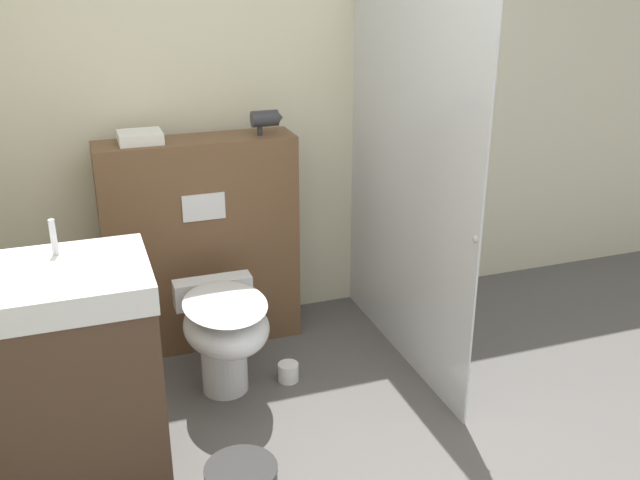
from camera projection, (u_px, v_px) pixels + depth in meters
The scene contains 8 objects.
wall_back at pixel (243, 108), 3.93m from camera, with size 8.00×0.06×2.50m.
partition_panel at pixel (202, 244), 3.85m from camera, with size 1.03×0.28×1.16m.
shower_glass at pixel (406, 185), 3.59m from camera, with size 0.04×1.42×1.91m.
toilet at pixel (224, 330), 3.42m from camera, with size 0.40×0.62×0.53m.
sink_vanity at pixel (74, 387), 2.72m from camera, with size 0.64×0.54×1.12m.
hair_drier at pixel (266, 119), 3.70m from camera, with size 0.17×0.08×0.13m.
folded_towel at pixel (140, 137), 3.56m from camera, with size 0.22×0.20×0.06m.
spare_toilet_roll at pixel (288, 372), 3.64m from camera, with size 0.11×0.11×0.10m.
Camera 1 is at (-0.91, -1.81, 2.01)m, focal length 40.00 mm.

